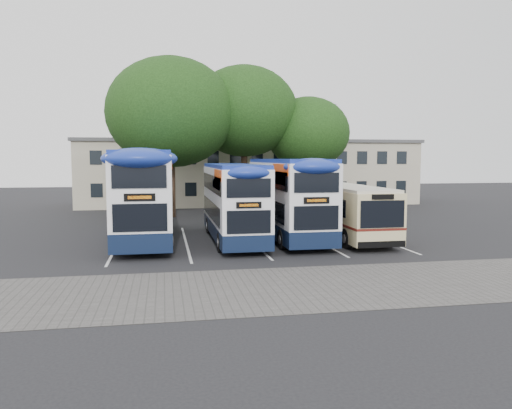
{
  "coord_description": "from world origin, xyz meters",
  "views": [
    {
      "loc": [
        -8.36,
        -21.34,
        4.44
      ],
      "look_at": [
        -3.47,
        5.0,
        1.95
      ],
      "focal_mm": 35.0,
      "sensor_mm": 36.0,
      "label": 1
    }
  ],
  "objects_px": {
    "tree_left": "(171,112)",
    "bus_single": "(344,208)",
    "tree_mid": "(244,111)",
    "bus_dd_mid": "(233,199)",
    "tree_right": "(308,133)",
    "lamp_post": "(332,151)",
    "bus_dd_right": "(288,195)",
    "bus_dd_left": "(145,192)"
  },
  "relations": [
    {
      "from": "tree_left",
      "to": "bus_single",
      "type": "height_order",
      "value": "tree_left"
    },
    {
      "from": "tree_mid",
      "to": "bus_dd_mid",
      "type": "relative_size",
      "value": 1.19
    },
    {
      "from": "tree_left",
      "to": "tree_right",
      "type": "distance_m",
      "value": 11.25
    },
    {
      "from": "bus_single",
      "to": "tree_mid",
      "type": "bearing_deg",
      "value": 104.85
    },
    {
      "from": "tree_left",
      "to": "tree_right",
      "type": "xyz_separation_m",
      "value": [
        11.06,
        1.55,
        -1.34
      ]
    },
    {
      "from": "lamp_post",
      "to": "tree_left",
      "type": "relative_size",
      "value": 0.76
    },
    {
      "from": "tree_left",
      "to": "bus_dd_right",
      "type": "bearing_deg",
      "value": -61.52
    },
    {
      "from": "lamp_post",
      "to": "bus_single",
      "type": "height_order",
      "value": "lamp_post"
    },
    {
      "from": "lamp_post",
      "to": "tree_mid",
      "type": "distance_m",
      "value": 8.66
    },
    {
      "from": "tree_left",
      "to": "bus_dd_left",
      "type": "distance_m",
      "value": 12.01
    },
    {
      "from": "bus_dd_left",
      "to": "bus_dd_mid",
      "type": "distance_m",
      "value": 4.81
    },
    {
      "from": "lamp_post",
      "to": "tree_mid",
      "type": "height_order",
      "value": "tree_mid"
    },
    {
      "from": "bus_dd_left",
      "to": "bus_dd_mid",
      "type": "bearing_deg",
      "value": -12.3
    },
    {
      "from": "tree_right",
      "to": "bus_dd_left",
      "type": "bearing_deg",
      "value": -136.03
    },
    {
      "from": "tree_mid",
      "to": "bus_dd_right",
      "type": "relative_size",
      "value": 1.12
    },
    {
      "from": "bus_dd_right",
      "to": "bus_single",
      "type": "height_order",
      "value": "bus_dd_right"
    },
    {
      "from": "lamp_post",
      "to": "bus_dd_left",
      "type": "xyz_separation_m",
      "value": [
        -15.37,
        -13.84,
        -2.44
      ]
    },
    {
      "from": "tree_left",
      "to": "bus_dd_mid",
      "type": "bearing_deg",
      "value": -75.43
    },
    {
      "from": "bus_dd_mid",
      "to": "bus_dd_right",
      "type": "relative_size",
      "value": 0.94
    },
    {
      "from": "lamp_post",
      "to": "tree_left",
      "type": "distance_m",
      "value": 14.36
    },
    {
      "from": "bus_dd_left",
      "to": "tree_mid",
      "type": "bearing_deg",
      "value": 58.82
    },
    {
      "from": "tree_mid",
      "to": "tree_right",
      "type": "relative_size",
      "value": 1.25
    },
    {
      "from": "bus_dd_right",
      "to": "tree_left",
      "type": "bearing_deg",
      "value": 118.48
    },
    {
      "from": "lamp_post",
      "to": "tree_right",
      "type": "relative_size",
      "value": 0.96
    },
    {
      "from": "bus_dd_right",
      "to": "bus_single",
      "type": "distance_m",
      "value": 3.28
    },
    {
      "from": "bus_dd_mid",
      "to": "tree_right",
      "type": "bearing_deg",
      "value": 58.87
    },
    {
      "from": "lamp_post",
      "to": "bus_dd_left",
      "type": "bearing_deg",
      "value": -138.01
    },
    {
      "from": "bus_dd_mid",
      "to": "bus_dd_right",
      "type": "bearing_deg",
      "value": 6.93
    },
    {
      "from": "tree_mid",
      "to": "bus_single",
      "type": "relative_size",
      "value": 1.2
    },
    {
      "from": "tree_right",
      "to": "bus_single",
      "type": "relative_size",
      "value": 0.96
    },
    {
      "from": "bus_dd_left",
      "to": "tree_left",
      "type": "bearing_deg",
      "value": 81.32
    },
    {
      "from": "tree_left",
      "to": "bus_dd_left",
      "type": "relative_size",
      "value": 1.04
    },
    {
      "from": "tree_left",
      "to": "bus_single",
      "type": "bearing_deg",
      "value": -51.45
    },
    {
      "from": "lamp_post",
      "to": "tree_mid",
      "type": "relative_size",
      "value": 0.77
    },
    {
      "from": "bus_dd_left",
      "to": "bus_dd_right",
      "type": "xyz_separation_m",
      "value": [
        7.79,
        -0.64,
        -0.23
      ]
    },
    {
      "from": "tree_right",
      "to": "bus_dd_left",
      "type": "distance_m",
      "value": 18.06
    },
    {
      "from": "bus_dd_right",
      "to": "bus_single",
      "type": "xyz_separation_m",
      "value": [
        3.17,
        -0.36,
        -0.76
      ]
    },
    {
      "from": "tree_mid",
      "to": "lamp_post",
      "type": "bearing_deg",
      "value": 11.05
    },
    {
      "from": "tree_right",
      "to": "bus_dd_right",
      "type": "distance_m",
      "value": 14.39
    },
    {
      "from": "tree_right",
      "to": "bus_dd_mid",
      "type": "distance_m",
      "value": 16.08
    },
    {
      "from": "tree_right",
      "to": "bus_dd_left",
      "type": "height_order",
      "value": "tree_right"
    },
    {
      "from": "bus_dd_mid",
      "to": "tree_mid",
      "type": "bearing_deg",
      "value": 78.3
    }
  ]
}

